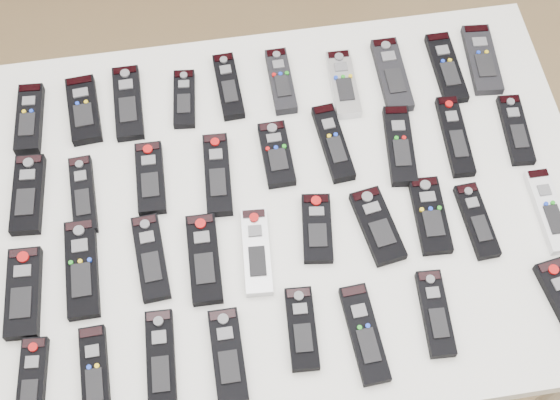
{
  "coord_description": "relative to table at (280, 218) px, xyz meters",
  "views": [
    {
      "loc": [
        -0.12,
        -0.61,
        2.16
      ],
      "look_at": [
        -0.01,
        0.11,
        0.8
      ],
      "focal_mm": 50.0,
      "sensor_mm": 36.0,
      "label": 1
    }
  ],
  "objects": [
    {
      "name": "remote_31",
      "position": [
        -0.26,
        -0.29,
        0.07
      ],
      "size": [
        0.06,
        0.19,
        0.02
      ],
      "primitive_type": "cube",
      "rotation": [
        0.0,
        0.0,
        -0.04
      ],
      "color": "black",
      "rests_on": "table"
    },
    {
      "name": "remote_1",
      "position": [
        -0.38,
        0.28,
        0.07
      ],
      "size": [
        0.07,
        0.17,
        0.02
      ],
      "primitive_type": "cube",
      "rotation": [
        0.0,
        0.0,
        0.07
      ],
      "color": "black",
      "rests_on": "table"
    },
    {
      "name": "remote_6",
      "position": [
        0.18,
        0.26,
        0.07
      ],
      "size": [
        0.06,
        0.17,
        0.02
      ],
      "primitive_type": "cube",
      "rotation": [
        0.0,
        0.0,
        -0.03
      ],
      "color": "#B7B7BC",
      "rests_on": "table"
    },
    {
      "name": "remote_32",
      "position": [
        -0.14,
        -0.3,
        0.07
      ],
      "size": [
        0.06,
        0.17,
        0.02
      ],
      "primitive_type": "cube",
      "rotation": [
        0.0,
        0.0,
        0.0
      ],
      "color": "black",
      "rests_on": "table"
    },
    {
      "name": "remote_14",
      "position": [
        0.01,
        0.11,
        0.07
      ],
      "size": [
        0.06,
        0.15,
        0.02
      ],
      "primitive_type": "cube",
      "rotation": [
        0.0,
        0.0,
        0.02
      ],
      "color": "black",
      "rests_on": "table"
    },
    {
      "name": "table",
      "position": [
        0.0,
        0.0,
        0.0
      ],
      "size": [
        1.25,
        0.88,
        0.78
      ],
      "color": "white",
      "rests_on": "ground"
    },
    {
      "name": "remote_4",
      "position": [
        -0.07,
        0.3,
        0.07
      ],
      "size": [
        0.05,
        0.17,
        0.02
      ],
      "primitive_type": "cube",
      "rotation": [
        0.0,
        0.0,
        0.04
      ],
      "color": "black",
      "rests_on": "table"
    },
    {
      "name": "remote_15",
      "position": [
        0.13,
        0.12,
        0.07
      ],
      "size": [
        0.06,
        0.18,
        0.02
      ],
      "primitive_type": "cube",
      "rotation": [
        0.0,
        0.0,
        0.09
      ],
      "color": "black",
      "rests_on": "table"
    },
    {
      "name": "remote_26",
      "position": [
        0.29,
        -0.07,
        0.07
      ],
      "size": [
        0.07,
        0.17,
        0.02
      ],
      "primitive_type": "cube",
      "rotation": [
        0.0,
        0.0,
        -0.05
      ],
      "color": "black",
      "rests_on": "table"
    },
    {
      "name": "remote_30",
      "position": [
        -0.38,
        -0.29,
        0.07
      ],
      "size": [
        0.05,
        0.17,
        0.02
      ],
      "primitive_type": "cube",
      "rotation": [
        0.0,
        0.0,
        0.02
      ],
      "color": "black",
      "rests_on": "table"
    },
    {
      "name": "ground",
      "position": [
        0.01,
        -0.11,
        -0.72
      ],
      "size": [
        4.0,
        4.0,
        0.0
      ],
      "primitive_type": "plane",
      "color": "olive",
      "rests_on": "ground"
    },
    {
      "name": "remote_11",
      "position": [
        -0.39,
        0.08,
        0.07
      ],
      "size": [
        0.05,
        0.17,
        0.02
      ],
      "primitive_type": "cube",
      "rotation": [
        0.0,
        0.0,
        0.04
      ],
      "color": "black",
      "rests_on": "table"
    },
    {
      "name": "remote_35",
      "position": [
        0.25,
        -0.27,
        0.07
      ],
      "size": [
        0.06,
        0.17,
        0.02
      ],
      "primitive_type": "cube",
      "rotation": [
        0.0,
        0.0,
        -0.06
      ],
      "color": "black",
      "rests_on": "table"
    },
    {
      "name": "remote_7",
      "position": [
        0.29,
        0.27,
        0.07
      ],
      "size": [
        0.06,
        0.19,
        0.02
      ],
      "primitive_type": "cube",
      "rotation": [
        0.0,
        0.0,
        -0.0
      ],
      "color": "black",
      "rests_on": "table"
    },
    {
      "name": "remote_3",
      "position": [
        -0.16,
        0.28,
        0.07
      ],
      "size": [
        0.06,
        0.15,
        0.02
      ],
      "primitive_type": "cube",
      "rotation": [
        0.0,
        0.0,
        -0.09
      ],
      "color": "black",
      "rests_on": "table"
    },
    {
      "name": "remote_2",
      "position": [
        -0.29,
        0.29,
        0.07
      ],
      "size": [
        0.06,
        0.18,
        0.02
      ],
      "primitive_type": "cube",
      "rotation": [
        0.0,
        0.0,
        0.0
      ],
      "color": "black",
      "rests_on": "table"
    },
    {
      "name": "remote_18",
      "position": [
        0.52,
        0.1,
        0.07
      ],
      "size": [
        0.06,
        0.17,
        0.02
      ],
      "primitive_type": "cube",
      "rotation": [
        0.0,
        0.0,
        -0.08
      ],
      "color": "black",
      "rests_on": "table"
    },
    {
      "name": "remote_8",
      "position": [
        0.41,
        0.28,
        0.07
      ],
      "size": [
        0.05,
        0.18,
        0.02
      ],
      "primitive_type": "cube",
      "rotation": [
        0.0,
        0.0,
        0.01
      ],
      "color": "black",
      "rests_on": "table"
    },
    {
      "name": "remote_29",
      "position": [
        -0.49,
        -0.29,
        0.07
      ],
      "size": [
        0.06,
        0.17,
        0.02
      ],
      "primitive_type": "cube",
      "rotation": [
        0.0,
        0.0,
        -0.09
      ],
      "color": "black",
      "rests_on": "table"
    },
    {
      "name": "remote_13",
      "position": [
        -0.12,
        0.08,
        0.07
      ],
      "size": [
        0.06,
        0.19,
        0.02
      ],
      "primitive_type": "cube",
      "rotation": [
        0.0,
        0.0,
        -0.05
      ],
      "color": "black",
      "rests_on": "table"
    },
    {
      "name": "remote_25",
      "position": [
        0.18,
        -0.08,
        0.07
      ],
      "size": [
        0.09,
        0.17,
        0.02
      ],
      "primitive_type": "cube",
      "rotation": [
        0.0,
        0.0,
        0.16
      ],
      "color": "black",
      "rests_on": "table"
    },
    {
      "name": "remote_27",
      "position": [
        0.38,
        -0.1,
        0.07
      ],
      "size": [
        0.05,
        0.16,
        0.02
      ],
      "primitive_type": "cube",
      "rotation": [
        0.0,
        0.0,
        0.05
      ],
      "color": "black",
      "rests_on": "table"
    },
    {
      "name": "remote_9",
      "position": [
        0.5,
        0.29,
        0.07
      ],
      "size": [
        0.07,
        0.19,
        0.02
      ],
      "primitive_type": "cube",
      "rotation": [
        0.0,
        0.0,
        -0.08
      ],
      "color": "black",
      "rests_on": "table"
    },
    {
      "name": "remote_20",
      "position": [
        -0.4,
        -0.08,
        0.07
      ],
      "size": [
        0.06,
        0.2,
        0.02
      ],
      "primitive_type": "cube",
      "rotation": [
        0.0,
        0.0,
        0.01
      ],
      "color": "black",
      "rests_on": "table"
    },
    {
      "name": "remote_17",
      "position": [
        0.38,
        0.1,
        0.07
      ],
      "size": [
        0.05,
        0.19,
        0.02
      ],
      "primitive_type": "cube",
      "rotation": [
        0.0,
        0.0,
        -0.05
      ],
      "color": "black",
      "rests_on": "table"
    },
    {
      "name": "remote_10",
      "position": [
        -0.5,
        0.09,
        0.07
      ],
      "size": [
        0.07,
        0.18,
        0.02
      ],
      "primitive_type": "cube",
      "rotation": [
        0.0,
        0.0,
        -0.07
      ],
      "color": "black",
      "rests_on": "table"
    },
    {
      "name": "remote_5",
      "position": [
        0.05,
        0.29,
        0.07
      ],
      "size": [
        0.05,
        0.16,
        0.02
      ],
      "primitive_type": "cube",
      "rotation": [
        0.0,
        0.0,
        0.01
      ],
      "color": "black",
      "rests_on": "table"
    },
    {
      "name": "remote_22",
      "position": [
        -0.16,
        -0.1,
        0.07
      ],
      "size": [
        0.06,
        0.18,
        0.02
      ],
      "primitive_type": "cube",
      "rotation": [
        0.0,
        0.0,
        -0.02
      ],
      "color": "black",
      "rests_on": "table"
    },
    {
      "name": "remote_21",
      "position": [
        -0.26,
        -0.08,
        0.07
      ],
      "size": [
        0.06,
        0.18,
        0.02
      ],
      "primitive_type": "cube",
      "rotation": [
        0.0,
        0.0,
        0.07
      ],
      "color": "black",
      "rests_on": "table"
    },
    {
      "name": "remote_34",
      "position": [
        0.11,
        -0.29,
        0.07
      ],
      "size": [
        0.06,
        0.19,
        0.02
      ],
      "primitive_type": "cube",
      "rotation": [
        0.0,
        0.0,
        0.06
      ],
      "color": "black",
      "rests_on": "table"
    },
    {
      "name": "remote_23",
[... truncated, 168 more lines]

